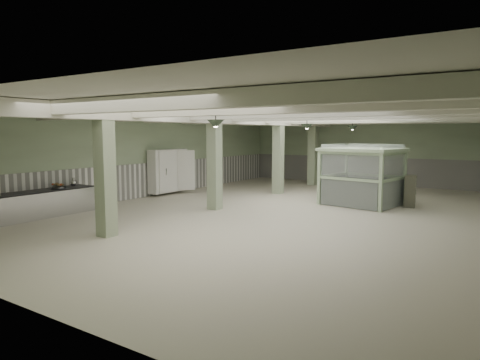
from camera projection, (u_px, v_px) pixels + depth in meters
The scene contains 28 objects.
floor at pixel (287, 212), 15.44m from camera, with size 20.00×20.00×0.00m, color beige.
ceiling at pixel (288, 111), 15.05m from camera, with size 14.00×20.00×0.02m, color beige.
wall_back at pixel (369, 152), 23.58m from camera, with size 14.00×0.02×3.60m, color #A9C29B.
wall_front at pixel (8, 197), 6.91m from camera, with size 14.00×0.02×3.60m, color #A9C29B.
wall_left at pixel (147, 156), 19.04m from camera, with size 0.02×20.00×3.60m, color #A9C29B.
wainscot_left at pixel (148, 180), 19.14m from camera, with size 0.05×19.90×1.50m, color white.
wainscot_back at pixel (369, 171), 23.67m from camera, with size 13.90×0.05×1.50m, color white.
girder at pixel (230, 119), 16.43m from camera, with size 0.45×19.90×0.40m, color silver.
beam_a at pixel (124, 104), 8.82m from camera, with size 13.90×0.35×0.32m, color silver.
beam_b at pixel (200, 110), 10.90m from camera, with size 13.90×0.35×0.32m, color silver.
beam_c at pixel (251, 114), 12.98m from camera, with size 13.90×0.35×0.32m, color silver.
beam_d at pixel (288, 116), 15.07m from camera, with size 13.90×0.35×0.32m, color silver.
beam_e at pixel (316, 118), 17.15m from camera, with size 13.90×0.35×0.32m, color silver.
beam_f at pixel (338, 120), 19.23m from camera, with size 13.90×0.35×0.32m, color silver.
beam_g at pixel (356, 121), 21.32m from camera, with size 13.90×0.35×0.32m, color silver.
column_a at pixel (105, 171), 11.60m from camera, with size 0.42×0.42×3.60m, color #95A686.
column_b at pixel (215, 161), 15.77m from camera, with size 0.42×0.42×3.60m, color #95A686.
column_c at pixel (278, 155), 19.93m from camera, with size 0.42×0.42×3.60m, color #95A686.
column_d at pixel (313, 152), 23.26m from camera, with size 0.42×0.42×3.60m, color #95A686.
pendant_front at pixel (216, 124), 10.67m from camera, with size 0.44×0.44×0.22m, color #314131.
pendant_mid at pixel (307, 127), 15.25m from camera, with size 0.44×0.44×0.22m, color #314131.
pendant_back at pixel (352, 128), 19.42m from camera, with size 0.44×0.44×0.22m, color #314131.
prep_counter at pixel (15, 207), 13.68m from camera, with size 0.96×5.52×0.91m.
pitcher_far at pixel (73, 182), 15.49m from camera, with size 0.21×0.25×0.31m, color #AEAEB2, non-canonical shape.
veg_colander at pixel (58, 186), 14.80m from camera, with size 0.46×0.46×0.21m, color #3C3C40, non-canonical shape.
walkin_cooler at pixel (169, 173), 19.76m from camera, with size 0.98×2.14×1.96m.
guard_booth at pixel (362, 165), 16.78m from camera, with size 3.16×2.81×2.39m.
filing_cabinet at pixel (410, 191), 16.38m from camera, with size 0.40×0.57×1.22m, color #565648.
Camera 1 is at (6.88, -13.69, 2.82)m, focal length 32.00 mm.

